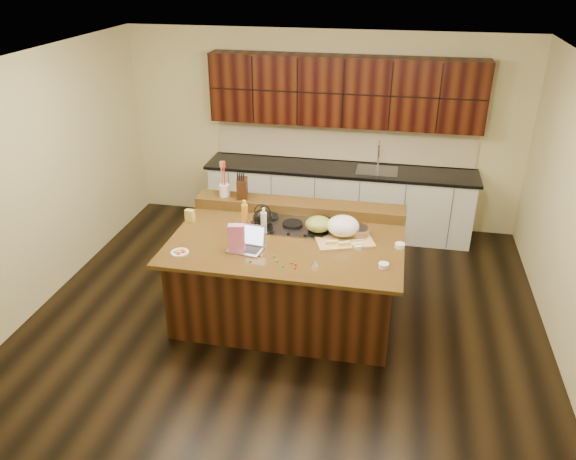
# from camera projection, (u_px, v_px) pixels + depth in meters

# --- Properties ---
(room) EXTENTS (5.52, 5.02, 2.72)m
(room) POSITION_uv_depth(u_px,v_px,m) (287.00, 201.00, 5.62)
(room) COLOR black
(room) RESTS_ON ground
(island) EXTENTS (2.40, 1.60, 0.92)m
(island) POSITION_uv_depth(u_px,v_px,m) (287.00, 277.00, 6.02)
(island) COLOR black
(island) RESTS_ON ground
(back_ledge) EXTENTS (2.40, 0.30, 0.12)m
(back_ledge) POSITION_uv_depth(u_px,v_px,m) (299.00, 207.00, 6.40)
(back_ledge) COLOR black
(back_ledge) RESTS_ON island
(cooktop) EXTENTS (0.92, 0.52, 0.05)m
(cooktop) POSITION_uv_depth(u_px,v_px,m) (293.00, 225.00, 6.07)
(cooktop) COLOR gray
(cooktop) RESTS_ON island
(back_counter) EXTENTS (3.70, 0.66, 2.40)m
(back_counter) POSITION_uv_depth(u_px,v_px,m) (341.00, 164.00, 7.68)
(back_counter) COLOR silver
(back_counter) RESTS_ON ground
(kettle) EXTENTS (0.27, 0.27, 0.19)m
(kettle) POSITION_uv_depth(u_px,v_px,m) (263.00, 218.00, 5.95)
(kettle) COLOR black
(kettle) RESTS_ON cooktop
(green_bowl) EXTENTS (0.30, 0.30, 0.15)m
(green_bowl) POSITION_uv_depth(u_px,v_px,m) (318.00, 224.00, 5.86)
(green_bowl) COLOR olive
(green_bowl) RESTS_ON cooktop
(laptop) EXTENTS (0.37, 0.31, 0.23)m
(laptop) POSITION_uv_depth(u_px,v_px,m) (247.00, 243.00, 5.61)
(laptop) COLOR #B7B7BC
(laptop) RESTS_ON island
(oil_bottle) EXTENTS (0.08, 0.08, 0.27)m
(oil_bottle) POSITION_uv_depth(u_px,v_px,m) (245.00, 216.00, 5.99)
(oil_bottle) COLOR orange
(oil_bottle) RESTS_ON island
(vinegar_bottle) EXTENTS (0.09, 0.09, 0.25)m
(vinegar_bottle) POSITION_uv_depth(u_px,v_px,m) (264.00, 223.00, 5.86)
(vinegar_bottle) COLOR silver
(vinegar_bottle) RESTS_ON island
(wooden_tray) EXTENTS (0.68, 0.59, 0.23)m
(wooden_tray) POSITION_uv_depth(u_px,v_px,m) (343.00, 229.00, 5.79)
(wooden_tray) COLOR tan
(wooden_tray) RESTS_ON island
(ramekin_a) EXTENTS (0.10, 0.10, 0.04)m
(ramekin_a) POSITION_uv_depth(u_px,v_px,m) (384.00, 266.00, 5.28)
(ramekin_a) COLOR white
(ramekin_a) RESTS_ON island
(ramekin_b) EXTENTS (0.12, 0.12, 0.04)m
(ramekin_b) POSITION_uv_depth(u_px,v_px,m) (400.00, 246.00, 5.64)
(ramekin_b) COLOR white
(ramekin_b) RESTS_ON island
(ramekin_c) EXTENTS (0.13, 0.13, 0.04)m
(ramekin_c) POSITION_uv_depth(u_px,v_px,m) (357.00, 247.00, 5.62)
(ramekin_c) COLOR white
(ramekin_c) RESTS_ON island
(strainer_bowl) EXTENTS (0.29, 0.29, 0.09)m
(strainer_bowl) POSITION_uv_depth(u_px,v_px,m) (358.00, 233.00, 5.84)
(strainer_bowl) COLOR #996B3F
(strainer_bowl) RESTS_ON island
(kitchen_timer) EXTENTS (0.10, 0.10, 0.07)m
(kitchen_timer) POSITION_uv_depth(u_px,v_px,m) (315.00, 263.00, 5.30)
(kitchen_timer) COLOR silver
(kitchen_timer) RESTS_ON island
(pink_bag) EXTENTS (0.17, 0.11, 0.29)m
(pink_bag) POSITION_uv_depth(u_px,v_px,m) (237.00, 238.00, 5.51)
(pink_bag) COLOR pink
(pink_bag) RESTS_ON island
(candy_plate) EXTENTS (0.20, 0.20, 0.01)m
(candy_plate) POSITION_uv_depth(u_px,v_px,m) (180.00, 252.00, 5.55)
(candy_plate) COLOR white
(candy_plate) RESTS_ON island
(package_box) EXTENTS (0.11, 0.08, 0.13)m
(package_box) POSITION_uv_depth(u_px,v_px,m) (190.00, 216.00, 6.17)
(package_box) COLOR gold
(package_box) RESTS_ON island
(utensil_crock) EXTENTS (0.13, 0.13, 0.14)m
(utensil_crock) POSITION_uv_depth(u_px,v_px,m) (224.00, 190.00, 6.50)
(utensil_crock) COLOR white
(utensil_crock) RESTS_ON back_ledge
(knife_block) EXTENTS (0.15, 0.20, 0.23)m
(knife_block) POSITION_uv_depth(u_px,v_px,m) (242.00, 188.00, 6.44)
(knife_block) COLOR black
(knife_block) RESTS_ON back_ledge
(gumdrop_0) EXTENTS (0.02, 0.02, 0.02)m
(gumdrop_0) POSITION_uv_depth(u_px,v_px,m) (264.00, 255.00, 5.48)
(gumdrop_0) COLOR red
(gumdrop_0) RESTS_ON island
(gumdrop_1) EXTENTS (0.02, 0.02, 0.02)m
(gumdrop_1) POSITION_uv_depth(u_px,v_px,m) (274.00, 256.00, 5.47)
(gumdrop_1) COLOR #198C26
(gumdrop_1) RESTS_ON island
(gumdrop_2) EXTENTS (0.02, 0.02, 0.02)m
(gumdrop_2) POSITION_uv_depth(u_px,v_px,m) (260.00, 256.00, 5.47)
(gumdrop_2) COLOR red
(gumdrop_2) RESTS_ON island
(gumdrop_3) EXTENTS (0.02, 0.02, 0.02)m
(gumdrop_3) POSITION_uv_depth(u_px,v_px,m) (283.00, 266.00, 5.29)
(gumdrop_3) COLOR #198C26
(gumdrop_3) RESTS_ON island
(gumdrop_4) EXTENTS (0.02, 0.02, 0.02)m
(gumdrop_4) POSITION_uv_depth(u_px,v_px,m) (295.00, 268.00, 5.26)
(gumdrop_4) COLOR red
(gumdrop_4) RESTS_ON island
(gumdrop_5) EXTENTS (0.02, 0.02, 0.02)m
(gumdrop_5) POSITION_uv_depth(u_px,v_px,m) (250.00, 261.00, 5.38)
(gumdrop_5) COLOR #198C26
(gumdrop_5) RESTS_ON island
(gumdrop_6) EXTENTS (0.02, 0.02, 0.02)m
(gumdrop_6) POSITION_uv_depth(u_px,v_px,m) (292.00, 263.00, 5.35)
(gumdrop_6) COLOR red
(gumdrop_6) RESTS_ON island
(gumdrop_7) EXTENTS (0.02, 0.02, 0.02)m
(gumdrop_7) POSITION_uv_depth(u_px,v_px,m) (277.00, 261.00, 5.39)
(gumdrop_7) COLOR #198C26
(gumdrop_7) RESTS_ON island
(gumdrop_8) EXTENTS (0.02, 0.02, 0.02)m
(gumdrop_8) POSITION_uv_depth(u_px,v_px,m) (296.00, 264.00, 5.33)
(gumdrop_8) COLOR red
(gumdrop_8) RESTS_ON island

